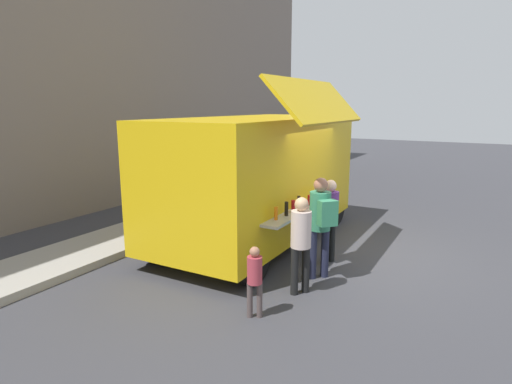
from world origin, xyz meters
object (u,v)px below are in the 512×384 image
(trash_bin, at_px, (259,182))
(customer_front_ordering, at_px, (329,214))
(customer_mid_with_backpack, at_px, (321,218))
(food_truck_main, at_px, (259,174))
(customer_rear_waiting, at_px, (301,237))
(child_near_queue, at_px, (255,276))

(trash_bin, distance_m, customer_front_ordering, 6.33)
(trash_bin, bearing_deg, customer_mid_with_backpack, -142.16)
(food_truck_main, xyz_separation_m, customer_front_ordering, (-0.57, -1.84, -0.54))
(trash_bin, relative_size, customer_rear_waiting, 0.58)
(customer_front_ordering, bearing_deg, trash_bin, -32.32)
(food_truck_main, height_order, customer_rear_waiting, food_truck_main)
(customer_front_ordering, height_order, child_near_queue, customer_front_ordering)
(customer_front_ordering, height_order, customer_rear_waiting, customer_front_ordering)
(customer_rear_waiting, height_order, child_near_queue, customer_rear_waiting)
(food_truck_main, bearing_deg, customer_mid_with_backpack, -124.67)
(food_truck_main, relative_size, trash_bin, 6.16)
(food_truck_main, xyz_separation_m, child_near_queue, (-3.14, -1.68, -0.87))
(trash_bin, xyz_separation_m, customer_rear_waiting, (-6.26, -4.24, 0.50))
(trash_bin, xyz_separation_m, customer_front_ordering, (-4.75, -4.16, 0.51))
(customer_front_ordering, height_order, customer_mid_with_backpack, customer_mid_with_backpack)
(food_truck_main, distance_m, trash_bin, 4.90)
(customer_front_ordering, bearing_deg, food_truck_main, -0.64)
(customer_front_ordering, xyz_separation_m, customer_mid_with_backpack, (-0.79, -0.13, 0.13))
(trash_bin, relative_size, customer_front_ordering, 0.56)
(trash_bin, xyz_separation_m, child_near_queue, (-7.32, -4.00, 0.18))
(customer_rear_waiting, relative_size, child_near_queue, 1.50)
(food_truck_main, height_order, customer_mid_with_backpack, food_truck_main)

